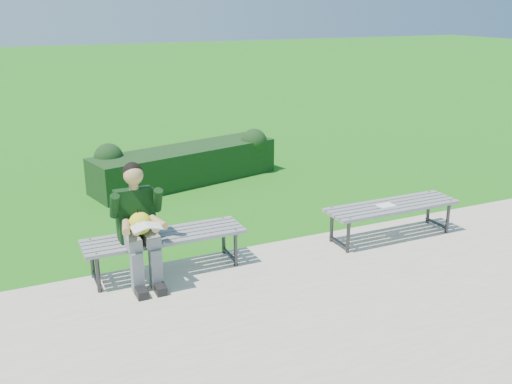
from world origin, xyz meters
The scene contains 7 objects.
ground centered at (0.00, 0.00, 0.00)m, with size 80.00×80.00×0.00m.
walkway centered at (0.00, -1.75, 0.01)m, with size 30.00×3.50×0.02m.
hedge centered at (0.18, 3.03, 0.33)m, with size 3.36×1.57×0.80m.
bench_left centered at (-1.11, -0.24, 0.42)m, with size 1.80×0.50×0.46m.
bench_right centered at (1.84, -0.47, 0.42)m, with size 1.80×0.50×0.46m.
seated_boy centered at (-1.41, -0.34, 0.71)m, with size 0.56×0.76×1.31m.
paper_sheet centered at (1.74, -0.47, 0.47)m, with size 0.22×0.16×0.01m.
Camera 1 is at (-2.61, -6.03, 2.92)m, focal length 40.00 mm.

